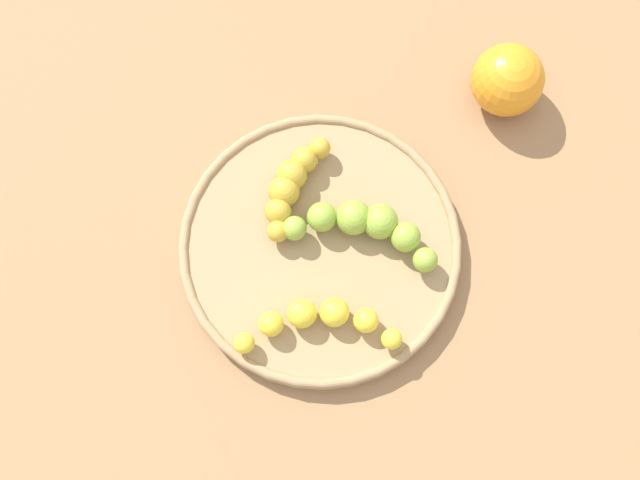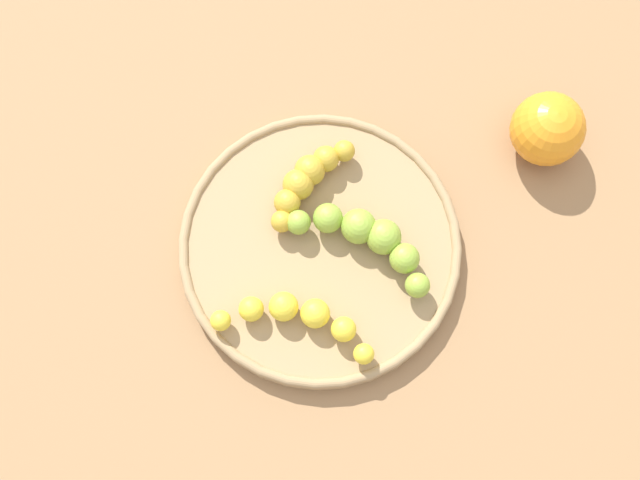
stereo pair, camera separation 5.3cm
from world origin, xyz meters
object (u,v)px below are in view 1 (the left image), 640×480
Objects in this scene: banana_green at (364,225)px; banana_spotted at (291,185)px; fruit_bowl at (320,247)px; orange_fruit at (507,80)px; banana_yellow at (318,321)px.

banana_green reaches higher than banana_spotted.
banana_spotted is at bearing 73.85° from banana_green.
orange_fruit reaches higher than fruit_bowl.
fruit_bowl is 2.67× the size of banana_spotted.
banana_yellow is 0.32m from orange_fruit.
banana_green is at bearing 10.93° from orange_fruit.
fruit_bowl is 0.07m from banana_spotted.
fruit_bowl is 0.08m from banana_yellow.
orange_fruit is (-0.21, -0.04, 0.00)m from banana_green.
banana_green is at bearing 174.86° from banana_spotted.
banana_yellow reaches higher than fruit_bowl.
banana_yellow is (0.09, 0.05, -0.00)m from banana_green.
banana_spotted is at bearing -8.13° from orange_fruit.
orange_fruit is at bearing -40.16° from banana_yellow.
banana_spotted is 0.76× the size of banana_yellow.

